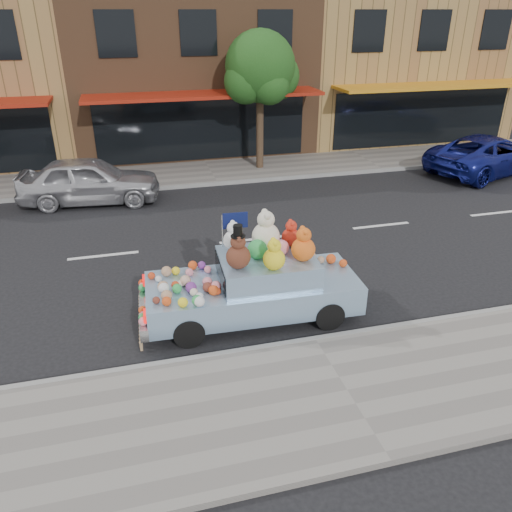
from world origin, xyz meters
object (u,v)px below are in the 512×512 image
object	(u,v)px
car_blue	(489,154)
art_car	(254,282)
car_silver	(89,180)
street_tree	(260,73)

from	to	relation	value
car_blue	art_car	distance (m)	13.71
car_silver	car_blue	world-z (taller)	car_silver
street_tree	art_car	size ratio (longest dim) A/B	1.15
car_blue	street_tree	bearing A→B (deg)	55.21
car_silver	art_car	xyz separation A→B (m)	(3.50, -8.01, 0.03)
car_blue	car_silver	bearing A→B (deg)	71.20
art_car	car_silver	bearing A→B (deg)	116.09
car_silver	art_car	world-z (taller)	art_car
car_silver	art_car	bearing A→B (deg)	-150.16
street_tree	car_silver	size ratio (longest dim) A/B	1.16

